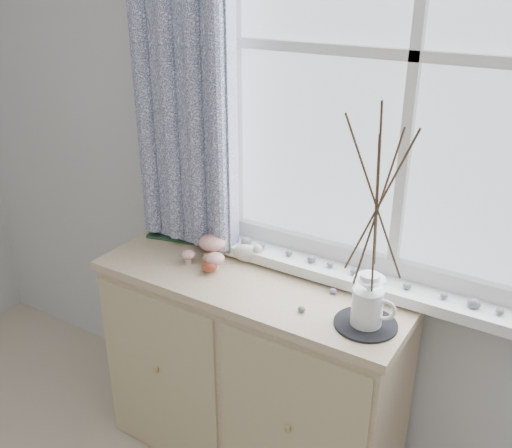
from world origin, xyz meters
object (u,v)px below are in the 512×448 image
at_px(sideboard, 251,372).
at_px(twig_pitcher, 377,200).
at_px(toadstool_cluster, 211,248).
at_px(botanical_book, 179,213).

height_order(sideboard, twig_pitcher, twig_pitcher).
height_order(toadstool_cluster, twig_pitcher, twig_pitcher).
bearing_deg(twig_pitcher, sideboard, 155.91).
relative_size(sideboard, twig_pitcher, 1.59).
bearing_deg(twig_pitcher, botanical_book, 152.06).
xyz_separation_m(toadstool_cluster, twig_pitcher, (0.67, -0.09, 0.37)).
bearing_deg(sideboard, botanical_book, 165.08).
height_order(botanical_book, toadstool_cluster, botanical_book).
distance_m(botanical_book, toadstool_cluster, 0.24).
bearing_deg(toadstool_cluster, twig_pitcher, -7.29).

